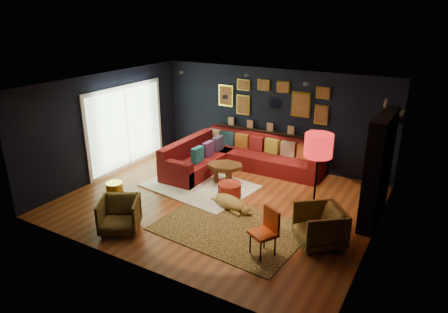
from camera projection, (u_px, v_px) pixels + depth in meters
The scene contains 20 objects.
floor at pixel (220, 201), 8.93m from camera, with size 6.50×6.50×0.00m, color brown.
room_walls at pixel (219, 133), 8.38m from camera, with size 6.50×6.50×6.50m.
sectional at pixel (234, 158), 10.57m from camera, with size 3.41×2.69×0.86m.
ledge at pixel (270, 132), 10.78m from camera, with size 3.20×0.12×0.04m, color black.
gallery_wall at pixel (271, 99), 10.51m from camera, with size 3.15×0.04×1.02m.
sunburst_mirror at pixel (275, 103), 10.50m from camera, with size 0.47×0.16×0.47m.
fireplace at pixel (378, 172), 7.85m from camera, with size 0.31×1.60×2.20m.
deer_head at pixel (392, 116), 7.88m from camera, with size 0.50×0.28×0.45m.
sliding_door at pixel (127, 127), 10.55m from camera, with size 0.06×2.80×2.20m.
ceiling_spots at pixel (238, 81), 8.69m from camera, with size 3.30×2.50×0.06m.
shag_rug at pixel (200, 186), 9.64m from camera, with size 2.47×1.79×0.03m, color white.
leopard_rug at pixel (231, 228), 7.81m from camera, with size 2.77×1.98×0.02m, color #AF8341.
coffee_table at pixel (225, 168), 9.73m from camera, with size 1.07×0.93×0.45m.
pouf at pixel (229, 191), 8.95m from camera, with size 0.53×0.53×0.34m, color maroon.
armchair_left at pixel (119, 213), 7.61m from camera, with size 0.72×0.67×0.74m, color #AE8334.
armchair_right at pixel (320, 225), 7.15m from camera, with size 0.79×0.74×0.81m, color #AE8334.
gold_stool at pixel (115, 192), 8.82m from camera, with size 0.37×0.37×0.46m, color gold.
orange_chair at pixel (267, 228), 6.83m from camera, with size 0.55×0.55×0.86m.
floor_lamp at pixel (318, 149), 7.32m from camera, with size 0.52×0.52×1.91m.
dog at pixel (230, 200), 8.52m from camera, with size 1.17×0.58×0.37m, color #A57B3A, non-canonical shape.
Camera 1 is at (4.11, -6.90, 4.04)m, focal length 32.00 mm.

